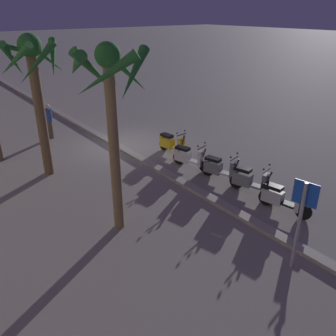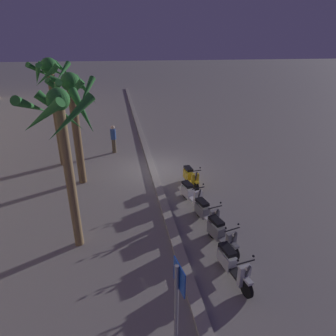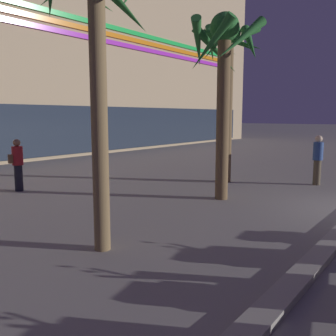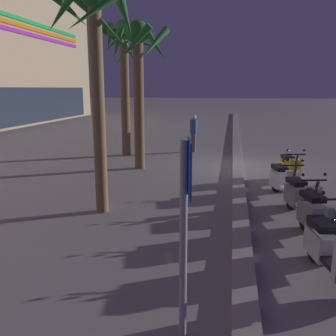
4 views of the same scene
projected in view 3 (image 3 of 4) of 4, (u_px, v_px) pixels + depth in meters
The scene contains 6 objects.
mall_facade_backdrop at pixel (17, 42), 23.99m from camera, with size 44.30×10.86×14.47m.
palm_tree_by_mall_entrance at pixel (95, 21), 6.18m from camera, with size 2.17×2.19×5.28m.
palm_tree_mid_walkway at pixel (224, 63), 10.31m from camera, with size 2.28×2.32×5.25m.
palm_tree_near_sign at pixel (228, 64), 13.06m from camera, with size 2.12×2.26×5.73m.
pedestrian_window_shopping at pixel (18, 164), 11.85m from camera, with size 0.46×0.34×1.68m.
pedestrian_by_palm_tree at pixel (318, 159), 12.89m from camera, with size 0.34×0.34×1.75m.
Camera 3 is at (-10.24, -1.39, 2.43)m, focal length 39.33 mm.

